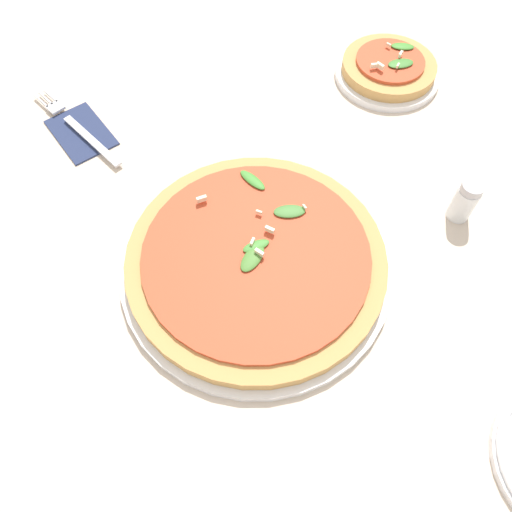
# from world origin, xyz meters

# --- Properties ---
(ground_plane) EXTENTS (6.00, 6.00, 0.00)m
(ground_plane) POSITION_xyz_m (0.00, 0.00, 0.00)
(ground_plane) COLOR beige
(pizza_arugula_main) EXTENTS (0.36, 0.36, 0.05)m
(pizza_arugula_main) POSITION_xyz_m (-0.01, -0.01, 0.02)
(pizza_arugula_main) COLOR white
(pizza_arugula_main) RESTS_ON ground_plane
(pizza_personal_side) EXTENTS (0.18, 0.18, 0.05)m
(pizza_personal_side) POSITION_xyz_m (0.06, -0.45, 0.02)
(pizza_personal_side) COLOR white
(pizza_personal_side) RESTS_ON ground_plane
(napkin) EXTENTS (0.13, 0.10, 0.01)m
(napkin) POSITION_xyz_m (0.37, -0.03, 0.00)
(napkin) COLOR navy
(napkin) RESTS_ON ground_plane
(fork) EXTENTS (0.23, 0.04, 0.00)m
(fork) POSITION_xyz_m (0.38, -0.03, 0.01)
(fork) COLOR silver
(fork) RESTS_ON ground_plane
(shaker_pepper) EXTENTS (0.03, 0.03, 0.07)m
(shaker_pepper) POSITION_xyz_m (-0.18, -0.26, 0.03)
(shaker_pepper) COLOR silver
(shaker_pepper) RESTS_ON ground_plane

